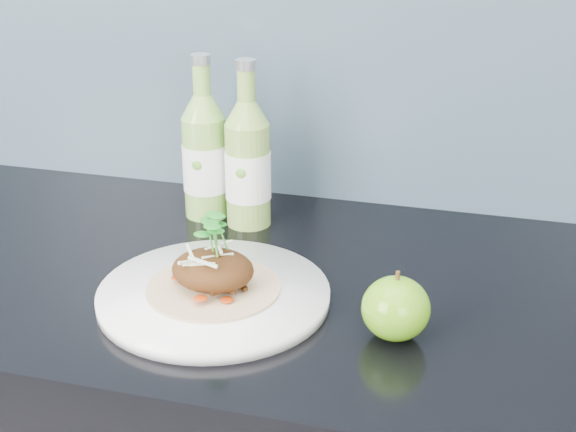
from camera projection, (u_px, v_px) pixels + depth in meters
name	position (u px, v px, depth m)	size (l,w,h in m)	color
dinner_plate	(214.00, 295.00, 1.00)	(0.32, 0.32, 0.02)	white
pork_taco	(213.00, 268.00, 0.99)	(0.17, 0.17, 0.10)	tan
green_apple	(396.00, 308.00, 0.91)	(0.10, 0.10, 0.08)	#3F9510
cider_bottle_left	(205.00, 157.00, 1.22)	(0.09, 0.09, 0.25)	#7BAE48
cider_bottle_right	(248.00, 164.00, 1.19)	(0.09, 0.09, 0.25)	#7CA645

